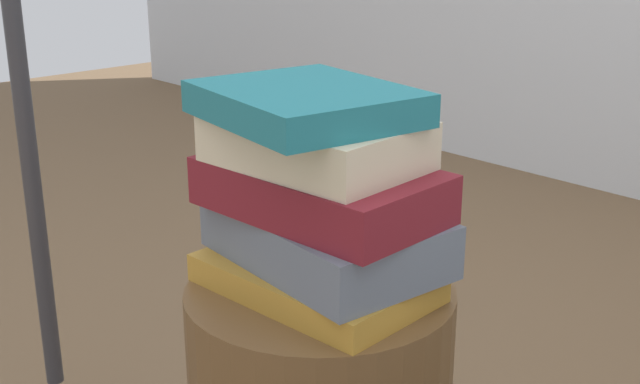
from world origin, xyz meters
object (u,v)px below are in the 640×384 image
Objects in this scene: book_cream at (317,141)px; book_teal at (306,103)px; book_maroon at (320,191)px; book_ochre at (316,278)px; book_slate at (326,236)px.

book_teal reaches higher than book_cream.
book_cream reaches higher than book_maroon.
book_maroon is (0.00, 0.00, 0.11)m from book_ochre.
book_maroon reaches higher than book_ochre.
book_slate is 1.20× the size of book_teal.
book_slate is 0.16m from book_teal.
book_ochre is 0.17m from book_cream.
book_ochre is 1.16× the size of book_cream.
book_slate reaches higher than book_ochre.
book_teal is at bearing -166.99° from book_ochre.
book_ochre is 0.98× the size of book_slate.
book_ochre is 0.11m from book_maroon.
book_ochre is at bearing -50.25° from book_cream.
book_maroon is 0.06m from book_cream.
book_ochre is at bearing -125.06° from book_maroon.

